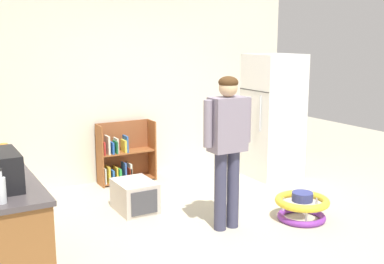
{
  "coord_description": "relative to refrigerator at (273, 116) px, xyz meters",
  "views": [
    {
      "loc": [
        -2.63,
        -4.01,
        2.02
      ],
      "look_at": [
        -0.12,
        0.39,
        1.01
      ],
      "focal_mm": 44.78,
      "sensor_mm": 36.0,
      "label": 1
    }
  ],
  "objects": [
    {
      "name": "ground_plane",
      "position": [
        -1.78,
        -1.35,
        -0.89
      ],
      "size": [
        12.0,
        12.0,
        0.0
      ],
      "primitive_type": "plane",
      "color": "#BEB69D",
      "rests_on": "ground"
    },
    {
      "name": "back_wall",
      "position": [
        -1.78,
        0.98,
        0.46
      ],
      "size": [
        5.2,
        0.06,
        2.7
      ],
      "primitive_type": "cube",
      "color": "silver",
      "rests_on": "ground"
    },
    {
      "name": "refrigerator",
      "position": [
        0.0,
        0.0,
        0.0
      ],
      "size": [
        0.73,
        0.68,
        1.78
      ],
      "color": "white",
      "rests_on": "ground"
    },
    {
      "name": "bookshelf",
      "position": [
        -2.02,
        0.79,
        -0.53
      ],
      "size": [
        0.8,
        0.28,
        0.85
      ],
      "color": "brown",
      "rests_on": "ground"
    },
    {
      "name": "standing_person",
      "position": [
        -1.69,
        -1.33,
        0.09
      ],
      "size": [
        0.57,
        0.22,
        1.63
      ],
      "color": "#3A3A54",
      "rests_on": "ground"
    },
    {
      "name": "baby_walker",
      "position": [
        -0.82,
        -1.55,
        -0.73
      ],
      "size": [
        0.6,
        0.6,
        0.32
      ],
      "color": "purple",
      "rests_on": "ground"
    },
    {
      "name": "pet_carrier",
      "position": [
        -2.33,
        -0.36,
        -0.71
      ],
      "size": [
        0.42,
        0.55,
        0.36
      ],
      "color": "beige",
      "rests_on": "ground"
    },
    {
      "name": "clear_bottle",
      "position": [
        -4.0,
        -2.01,
        0.11
      ],
      "size": [
        0.07,
        0.07,
        0.25
      ],
      "color": "silver",
      "rests_on": "kitchen_counter"
    },
    {
      "name": "white_cup",
      "position": [
        -3.84,
        -1.34,
        0.06
      ],
      "size": [
        0.08,
        0.08,
        0.09
      ],
      "primitive_type": "cylinder",
      "color": "white",
      "rests_on": "kitchen_counter"
    },
    {
      "name": "orange_cup",
      "position": [
        -3.75,
        -0.5,
        0.06
      ],
      "size": [
        0.08,
        0.08,
        0.09
      ],
      "primitive_type": "cylinder",
      "color": "orange",
      "rests_on": "kitchen_counter"
    }
  ]
}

